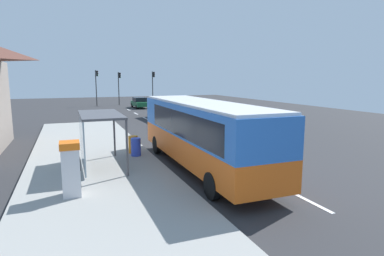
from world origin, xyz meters
name	(u,v)px	position (x,y,z in m)	size (l,w,h in m)	color
ground_plane	(155,125)	(0.00, 14.00, -0.02)	(56.00, 92.00, 0.04)	#2D2D30
sidewalk_platform	(94,162)	(-6.40, 2.00, 0.09)	(6.20, 30.00, 0.18)	#999993
lane_stripe_seg_0	(309,201)	(0.25, -6.00, 0.01)	(0.16, 2.20, 0.01)	silver
lane_stripe_seg_1	(239,165)	(0.25, -1.00, 0.01)	(0.16, 2.20, 0.01)	silver
lane_stripe_seg_2	(200,146)	(0.25, 4.00, 0.01)	(0.16, 2.20, 0.01)	silver
lane_stripe_seg_3	(175,133)	(0.25, 9.00, 0.01)	(0.16, 2.20, 0.01)	silver
lane_stripe_seg_4	(158,125)	(0.25, 14.00, 0.01)	(0.16, 2.20, 0.01)	silver
lane_stripe_seg_5	(145,118)	(0.25, 19.00, 0.01)	(0.16, 2.20, 0.01)	silver
lane_stripe_seg_6	(136,114)	(0.25, 24.00, 0.01)	(0.16, 2.20, 0.01)	silver
lane_stripe_seg_7	(128,110)	(0.25, 29.00, 0.01)	(0.16, 2.20, 0.01)	silver
bus	(201,131)	(-1.71, -0.84, 1.84)	(2.58, 11.02, 3.21)	orange
white_van	(165,106)	(2.20, 18.02, 1.34)	(2.24, 5.29, 2.30)	black
sedan_near	(140,102)	(2.30, 31.14, 0.79)	(1.90, 4.43, 1.52)	#195933
ticket_machine	(71,168)	(-7.50, -2.83, 1.17)	(0.66, 0.76, 1.94)	silver
recycling_bin_blue	(136,147)	(-4.20, 2.19, 0.66)	(0.52, 0.52, 0.95)	blue
recycling_bin_orange	(133,144)	(-4.20, 2.89, 0.66)	(0.52, 0.52, 0.95)	orange
traffic_light_near_side	(153,83)	(5.50, 35.69, 3.51)	(0.49, 0.28, 5.30)	#2D2D2D
traffic_light_far_side	(97,82)	(-3.11, 36.49, 3.59)	(0.49, 0.28, 5.45)	#2D2D2D
traffic_light_median	(119,83)	(0.40, 37.29, 3.43)	(0.49, 0.28, 5.18)	#2D2D2D
bus_shelter	(94,126)	(-6.41, 0.68, 2.10)	(1.80, 4.00, 2.50)	#4C4C51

